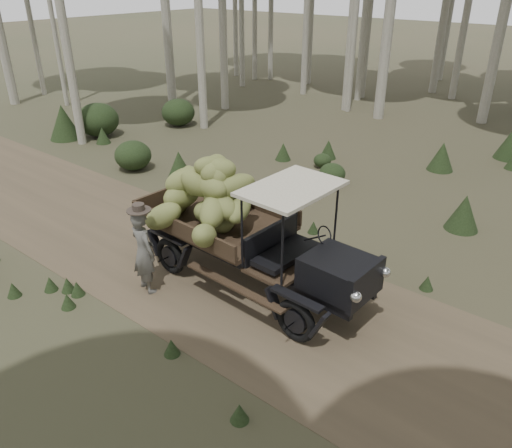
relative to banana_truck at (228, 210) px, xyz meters
The scene contains 5 objects.
ground 1.56m from the banana_truck, 24.29° to the right, with size 120.00×120.00×0.00m, color #473D2B.
dirt_track 1.56m from the banana_truck, 24.29° to the right, with size 70.00×4.00×0.01m, color brown.
banana_truck is the anchor object (origin of this frame).
farmer 1.77m from the banana_truck, 123.25° to the right, with size 0.68×0.52×1.84m.
undergrowth 2.11m from the banana_truck, 150.04° to the left, with size 24.68×23.52×1.40m.
Camera 1 is at (5.35, -6.18, 5.57)m, focal length 35.00 mm.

